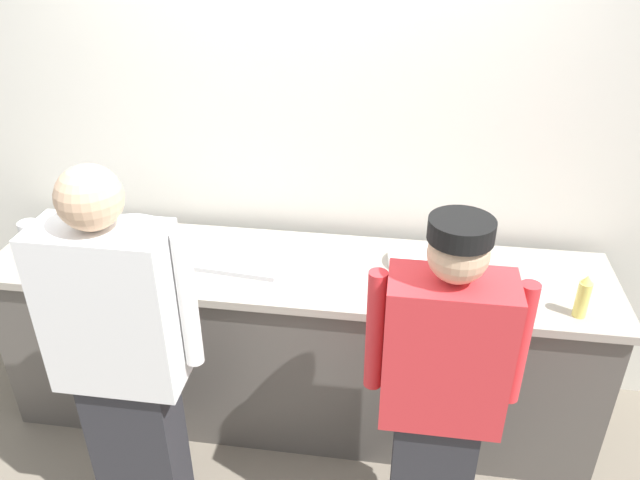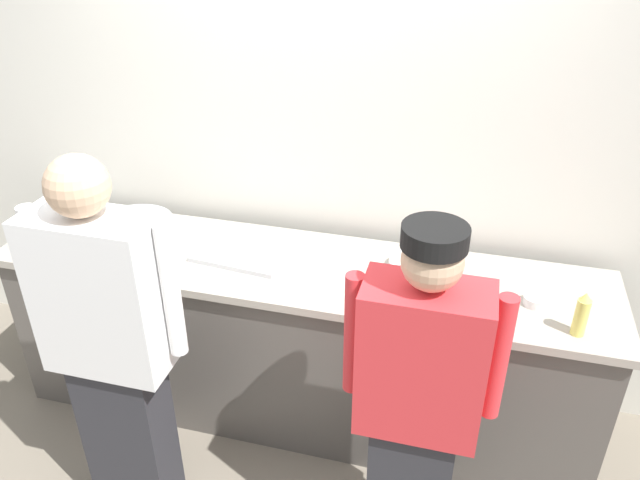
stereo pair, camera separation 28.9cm
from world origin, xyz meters
TOP-DOWN VIEW (x-y plane):
  - ground_plane at (0.00, 0.00)m, footprint 9.00×9.00m
  - wall_back at (0.00, 0.83)m, footprint 4.70×0.10m
  - prep_counter at (0.00, 0.36)m, footprint 2.99×0.68m
  - chef_near_left at (-0.55, -0.40)m, footprint 0.63×0.24m
  - chef_center at (0.67, -0.34)m, footprint 0.59×0.24m
  - plate_stack_front at (0.55, 0.46)m, footprint 0.25×0.25m
  - mixing_bowl_steel at (-0.84, 0.33)m, footprint 0.39×0.39m
  - sheet_tray at (-0.29, 0.38)m, footprint 0.47×0.36m
  - squeeze_bottle_primary at (1.25, 0.14)m, footprint 0.06×0.06m
  - ramekin_orange_sauce at (1.10, 0.31)m, footprint 0.11×0.11m
  - ramekin_yellow_sauce at (-1.23, 0.37)m, footprint 0.10×0.10m

SIDE VIEW (x-z plane):
  - ground_plane at x=0.00m, z-range 0.00..0.00m
  - prep_counter at x=0.00m, z-range 0.00..0.94m
  - chef_center at x=0.67m, z-range 0.05..1.65m
  - chef_near_left at x=-0.55m, z-range 0.05..1.79m
  - sheet_tray at x=-0.29m, z-range 0.93..0.96m
  - ramekin_orange_sauce at x=1.10m, z-range 0.94..0.98m
  - plate_stack_front at x=0.55m, z-range 0.93..0.98m
  - ramekin_yellow_sauce at x=-1.23m, z-range 0.94..0.98m
  - mixing_bowl_steel at x=-0.84m, z-range 0.93..1.07m
  - squeeze_bottle_primary at x=1.25m, z-range 0.93..1.13m
  - wall_back at x=0.00m, z-range 0.00..2.76m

